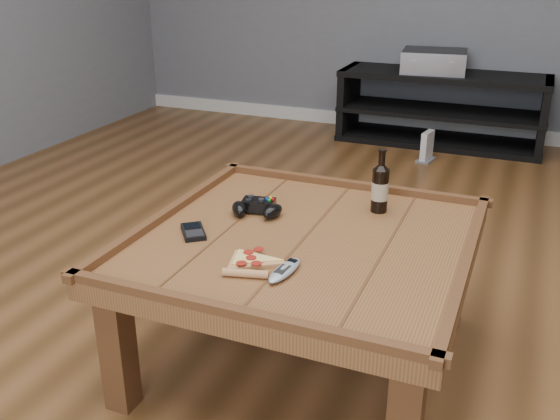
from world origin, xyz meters
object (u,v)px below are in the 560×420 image
at_px(beer_bottle, 380,187).
at_px(smartphone, 193,231).
at_px(coffee_table, 304,255).
at_px(remote_control, 285,270).
at_px(pizza_slice, 250,262).
at_px(av_receiver, 434,61).
at_px(media_console, 441,109).
at_px(game_controller, 257,208).
at_px(game_console, 427,148).

xyz_separation_m(beer_bottle, smartphone, (-0.49, -0.40, -0.08)).
height_order(coffee_table, remote_control, coffee_table).
height_order(beer_bottle, pizza_slice, beer_bottle).
distance_m(remote_control, av_receiver, 2.99).
relative_size(media_console, beer_bottle, 6.38).
xyz_separation_m(game_controller, smartphone, (-0.12, -0.22, -0.02)).
distance_m(coffee_table, game_console, 2.33).
bearing_deg(smartphone, beer_bottle, 1.45).
bearing_deg(game_controller, smartphone, -129.43).
height_order(pizza_slice, av_receiver, av_receiver).
height_order(beer_bottle, remote_control, beer_bottle).
height_order(smartphone, remote_control, remote_control).
bearing_deg(coffee_table, smartphone, -162.55).
xyz_separation_m(media_console, pizza_slice, (-0.08, -2.98, 0.21)).
relative_size(coffee_table, game_controller, 5.40).
bearing_deg(remote_control, beer_bottle, 82.88).
relative_size(media_console, smartphone, 10.28).
xyz_separation_m(coffee_table, game_controller, (-0.21, 0.11, 0.08)).
xyz_separation_m(beer_bottle, pizza_slice, (-0.24, -0.53, -0.08)).
xyz_separation_m(smartphone, av_receiver, (0.26, 2.85, 0.12)).
relative_size(coffee_table, beer_bottle, 4.70).
bearing_deg(remote_control, game_controller, 130.90).
distance_m(beer_bottle, smartphone, 0.64).
distance_m(coffee_table, media_console, 2.75).
xyz_separation_m(coffee_table, beer_bottle, (0.16, 0.30, 0.15)).
distance_m(beer_bottle, av_receiver, 2.46).
bearing_deg(beer_bottle, game_controller, -153.58).
xyz_separation_m(media_console, smartphone, (-0.33, -2.85, 0.21)).
bearing_deg(av_receiver, smartphone, -101.50).
bearing_deg(game_console, av_receiver, 109.99).
distance_m(media_console, av_receiver, 0.34).
relative_size(smartphone, remote_control, 0.83).
distance_m(game_controller, remote_control, 0.43).
bearing_deg(remote_control, coffee_table, 103.57).
distance_m(pizza_slice, remote_control, 0.11).
xyz_separation_m(media_console, game_controller, (-0.21, -2.64, 0.23)).
xyz_separation_m(media_console, game_console, (-0.00, -0.44, -0.16)).
distance_m(media_console, game_console, 0.47).
relative_size(media_console, game_controller, 7.34).
height_order(coffee_table, av_receiver, av_receiver).
bearing_deg(pizza_slice, av_receiver, 75.62).
bearing_deg(remote_control, game_console, 97.07).
xyz_separation_m(media_console, av_receiver, (-0.08, -0.01, 0.33)).
relative_size(coffee_table, av_receiver, 2.25).
height_order(game_controller, game_console, game_controller).
bearing_deg(remote_control, smartphone, 166.02).
distance_m(smartphone, av_receiver, 2.86).
distance_m(beer_bottle, game_console, 2.07).
height_order(media_console, pizza_slice, media_console).
relative_size(game_controller, game_console, 0.97).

